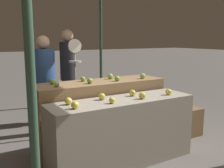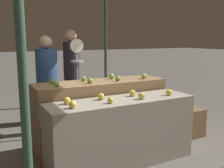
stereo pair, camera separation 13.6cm
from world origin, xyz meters
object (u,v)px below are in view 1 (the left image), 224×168
at_px(wooden_crate_side, 183,121).
at_px(person_vendor_at_scale, 45,78).
at_px(person_customer_left, 68,67).
at_px(produce_scale, 75,67).

bearing_deg(wooden_crate_side, person_vendor_at_scale, 148.28).
relative_size(person_vendor_at_scale, person_customer_left, 0.93).
bearing_deg(person_vendor_at_scale, wooden_crate_side, 155.55).
bearing_deg(person_customer_left, produce_scale, 58.72).
height_order(person_vendor_at_scale, person_customer_left, person_customer_left).
relative_size(produce_scale, person_vendor_at_scale, 0.97).
relative_size(person_vendor_at_scale, wooden_crate_side, 3.55).
bearing_deg(produce_scale, person_vendor_at_scale, 140.75).
bearing_deg(produce_scale, person_customer_left, 76.56).
distance_m(produce_scale, wooden_crate_side, 2.03).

